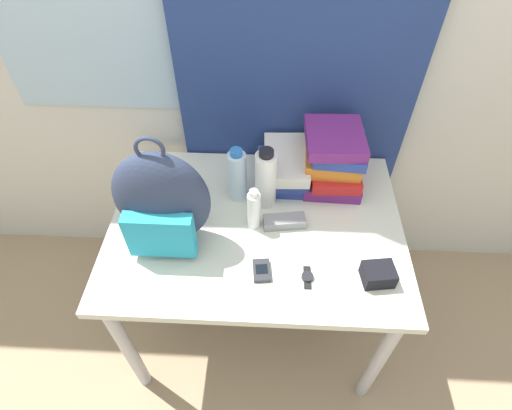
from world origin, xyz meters
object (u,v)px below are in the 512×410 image
object	(u,v)px
book_stack_center	(333,159)
sunglasses_case	(284,221)
backpack	(162,202)
water_bottle	(237,175)
book_stack_left	(285,167)
camera_pouch	(378,274)
wristwatch	(307,277)
sports_bottle	(266,179)
cell_phone	(262,270)
sunscreen_bottle	(254,210)

from	to	relation	value
book_stack_center	sunglasses_case	size ratio (longest dim) A/B	1.76
backpack	water_bottle	world-z (taller)	backpack
book_stack_left	sunglasses_case	xyz separation A→B (m)	(0.00, -0.24, -0.05)
backpack	book_stack_center	distance (m)	0.66
camera_pouch	wristwatch	bearing A→B (deg)	-178.71
sunglasses_case	backpack	bearing A→B (deg)	-168.98
book_stack_left	sports_bottle	xyz separation A→B (m)	(-0.07, -0.12, 0.05)
cell_phone	sunglasses_case	world-z (taller)	sunglasses_case
book_stack_left	sports_bottle	size ratio (longest dim) A/B	1.11
book_stack_center	wristwatch	world-z (taller)	book_stack_center
sports_bottle	book_stack_center	bearing A→B (deg)	25.95
water_bottle	camera_pouch	world-z (taller)	water_bottle
book_stack_center	sunscreen_bottle	bearing A→B (deg)	-140.39
book_stack_center	backpack	bearing A→B (deg)	-151.66
book_stack_center	wristwatch	xyz separation A→B (m)	(-0.11, -0.46, -0.11)
sunglasses_case	wristwatch	bearing A→B (deg)	-71.13
water_bottle	sunscreen_bottle	xyz separation A→B (m)	(0.07, -0.14, -0.03)
backpack	book_stack_left	distance (m)	0.52
water_bottle	book_stack_left	bearing A→B (deg)	29.45
backpack	book_stack_left	bearing A→B (deg)	38.33
sports_bottle	wristwatch	distance (m)	0.38
sports_bottle	sunscreen_bottle	bearing A→B (deg)	-107.49
sunscreen_bottle	sunglasses_case	bearing A→B (deg)	2.65
sports_bottle	sunscreen_bottle	world-z (taller)	sports_bottle
book_stack_left	camera_pouch	size ratio (longest dim) A/B	2.56
sports_bottle	cell_phone	distance (m)	0.34
cell_phone	book_stack_center	bearing A→B (deg)	59.92
water_bottle	sports_bottle	xyz separation A→B (m)	(0.11, -0.03, 0.01)
camera_pouch	sports_bottle	bearing A→B (deg)	138.52
sunglasses_case	camera_pouch	xyz separation A→B (m)	(0.30, -0.22, 0.01)
cell_phone	wristwatch	distance (m)	0.15
book_stack_left	sunglasses_case	size ratio (longest dim) A/B	1.78
cell_phone	wristwatch	world-z (taller)	cell_phone
book_stack_center	water_bottle	size ratio (longest dim) A/B	1.21
book_stack_center	sunglasses_case	distance (m)	0.31
sports_bottle	wristwatch	bearing A→B (deg)	-66.06
cell_phone	camera_pouch	bearing A→B (deg)	-1.63
camera_pouch	water_bottle	bearing A→B (deg)	143.44
backpack	sunglasses_case	xyz separation A→B (m)	(0.40, 0.08, -0.16)
cell_phone	wristwatch	bearing A→B (deg)	-5.98
book_stack_center	sports_bottle	xyz separation A→B (m)	(-0.25, -0.12, 0.00)
backpack	book_stack_center	xyz separation A→B (m)	(0.58, 0.31, -0.07)
sunglasses_case	camera_pouch	size ratio (longest dim) A/B	1.44
cell_phone	sunglasses_case	bearing A→B (deg)	70.25
sunscreen_bottle	book_stack_left	bearing A→B (deg)	65.96
backpack	cell_phone	size ratio (longest dim) A/B	4.94
backpack	wristwatch	bearing A→B (deg)	-16.76
cell_phone	camera_pouch	world-z (taller)	camera_pouch
sports_bottle	camera_pouch	bearing A→B (deg)	-41.48
book_stack_center	cell_phone	world-z (taller)	book_stack_center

